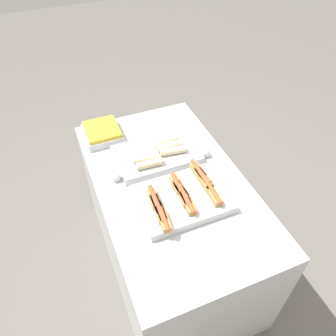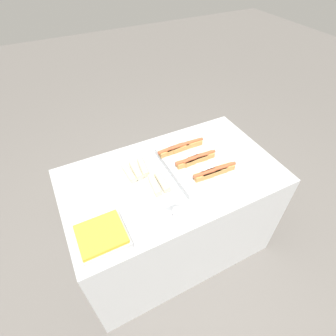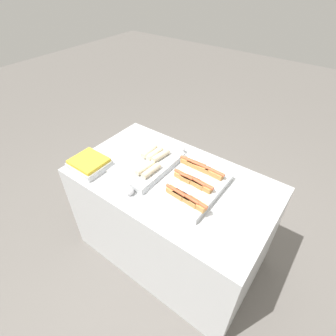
# 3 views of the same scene
# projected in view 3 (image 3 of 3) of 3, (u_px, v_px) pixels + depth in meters

# --- Properties ---
(ground_plane) EXTENTS (12.00, 12.00, 0.00)m
(ground_plane) POSITION_uv_depth(u_px,v_px,m) (171.00, 249.00, 2.38)
(ground_plane) COLOR slate
(counter) EXTENTS (1.44, 0.84, 0.86)m
(counter) POSITION_uv_depth(u_px,v_px,m) (171.00, 218.00, 2.10)
(counter) COLOR silver
(counter) RESTS_ON ground_plane
(tray_hotdogs) EXTENTS (0.40, 0.49, 0.10)m
(tray_hotdogs) POSITION_uv_depth(u_px,v_px,m) (192.00, 185.00, 1.72)
(tray_hotdogs) COLOR silver
(tray_hotdogs) RESTS_ON counter
(tray_wraps) EXTENTS (0.32, 0.50, 0.09)m
(tray_wraps) POSITION_uv_depth(u_px,v_px,m) (148.00, 163.00, 1.90)
(tray_wraps) COLOR silver
(tray_wraps) RESTS_ON counter
(tray_side_front) EXTENTS (0.26, 0.23, 0.07)m
(tray_side_front) POSITION_uv_depth(u_px,v_px,m) (89.00, 164.00, 1.90)
(tray_side_front) COLOR silver
(tray_side_front) RESTS_ON counter
(serving_spoon_near) EXTENTS (0.27, 0.06, 0.06)m
(serving_spoon_near) POSITION_uv_depth(u_px,v_px,m) (128.00, 191.00, 1.70)
(serving_spoon_near) COLOR silver
(serving_spoon_near) RESTS_ON counter
(serving_spoon_far) EXTENTS (0.29, 0.06, 0.06)m
(serving_spoon_far) POSITION_uv_depth(u_px,v_px,m) (180.00, 150.00, 2.05)
(serving_spoon_far) COLOR silver
(serving_spoon_far) RESTS_ON counter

